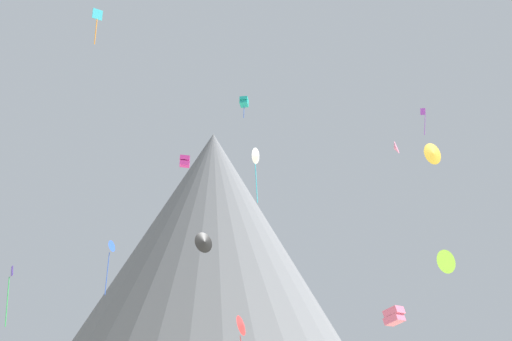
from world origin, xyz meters
The scene contains 14 objects.
rock_massif centered at (-9.01, 100.35, 25.25)m, with size 89.94×89.94×54.02m.
kite_rainbow_low centered at (6.08, 18.19, 8.05)m, with size 1.76×1.76×1.41m.
kite_gold_high centered at (16.06, 36.74, 27.47)m, with size 2.30×1.27×2.46m.
kite_indigo_low centered at (-24.37, 25.33, 11.39)m, with size 0.53×0.86×5.01m.
kite_teal_high centered at (-4.45, 45.77, 37.22)m, with size 1.22×1.28×2.82m.
kite_blue_mid centered at (-18.38, 37.56, 16.82)m, with size 0.94×1.31×5.68m.
kite_cyan_high centered at (-18.07, 21.15, 34.14)m, with size 0.86×0.73×3.44m.
kite_violet_high centered at (21.08, 54.96, 39.63)m, with size 0.70×0.59×4.03m.
kite_magenta_high centered at (-11.86, 49.61, 30.55)m, with size 1.35×1.31×1.38m.
kite_white_mid centered at (-3.72, 24.96, 22.72)m, with size 1.17×1.53×5.15m.
kite_pink_mid centered at (10.01, 29.50, 25.39)m, with size 1.17×1.47×1.35m.
kite_red_low centered at (-4.60, 41.94, 9.47)m, with size 1.64×2.38×3.82m.
kite_black_mid centered at (-8.82, 40.38, 18.16)m, with size 2.20×1.85×2.34m.
kite_lime_low centered at (11.16, 20.94, 12.62)m, with size 1.89×1.05×1.94m.
Camera 1 is at (-6.24, -31.95, 2.83)m, focal length 47.41 mm.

